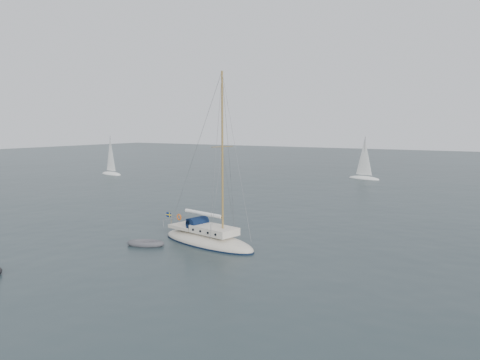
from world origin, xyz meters
The scene contains 5 objects.
ground centered at (0.00, 0.00, 0.00)m, with size 300.00×300.00×0.00m, color black.
sailboat centered at (-3.78, 2.58, 1.03)m, with size 9.52×2.85×13.56m.
dinghy centered at (-7.52, -0.30, 0.18)m, with size 2.89×1.30×0.41m.
distant_yacht_c centered at (-5.88, 51.49, 3.23)m, with size 5.70×3.04×7.56m.
distant_yacht_a centered at (-47.76, 34.71, 3.20)m, with size 5.66×3.02×7.49m.
Camera 1 is at (16.42, -26.31, 9.15)m, focal length 35.00 mm.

